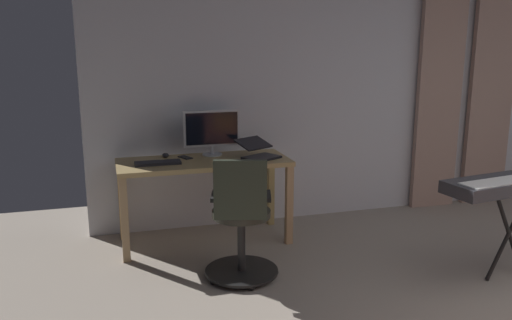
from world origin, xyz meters
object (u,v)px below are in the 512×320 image
(office_chair, at_px, (241,224))
(computer_monitor, at_px, (212,130))
(computer_mouse, at_px, (166,155))
(desk, at_px, (204,171))
(cell_phone_by_monitor, at_px, (185,157))
(computer_keyboard, at_px, (158,163))
(laptop, at_px, (258,152))

(office_chair, relative_size, computer_monitor, 1.86)
(office_chair, distance_m, computer_mouse, 1.18)
(computer_monitor, xyz_separation_m, computer_mouse, (0.42, -0.03, -0.21))
(desk, bearing_deg, computer_monitor, -121.83)
(cell_phone_by_monitor, bearing_deg, computer_keyboard, 9.90)
(office_chair, relative_size, laptop, 2.27)
(laptop, relative_size, computer_mouse, 4.22)
(computer_monitor, distance_m, computer_keyboard, 0.60)
(desk, height_order, computer_mouse, computer_mouse)
(desk, distance_m, office_chair, 0.87)
(computer_keyboard, xyz_separation_m, cell_phone_by_monitor, (-0.26, -0.18, -0.01))
(computer_monitor, bearing_deg, office_chair, 89.98)
(cell_phone_by_monitor, bearing_deg, computer_monitor, 168.30)
(office_chair, bearing_deg, cell_phone_by_monitor, 120.87)
(office_chair, xyz_separation_m, laptop, (-0.37, -0.79, 0.36))
(computer_monitor, height_order, laptop, computer_monitor)
(computer_monitor, distance_m, cell_phone_by_monitor, 0.34)
(computer_monitor, bearing_deg, computer_mouse, -4.22)
(desk, height_order, cell_phone_by_monitor, cell_phone_by_monitor)
(computer_monitor, height_order, cell_phone_by_monitor, computer_monitor)
(computer_keyboard, height_order, cell_phone_by_monitor, computer_keyboard)
(computer_monitor, distance_m, laptop, 0.47)
(laptop, bearing_deg, office_chair, 37.59)
(computer_keyboard, height_order, laptop, laptop)
(computer_monitor, bearing_deg, computer_keyboard, 24.55)
(office_chair, distance_m, cell_phone_by_monitor, 1.05)
(computer_monitor, relative_size, cell_phone_by_monitor, 3.56)
(desk, distance_m, computer_monitor, 0.40)
(office_chair, height_order, cell_phone_by_monitor, office_chair)
(computer_keyboard, bearing_deg, office_chair, 122.89)
(computer_mouse, distance_m, cell_phone_by_monitor, 0.19)
(computer_keyboard, bearing_deg, desk, -172.79)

